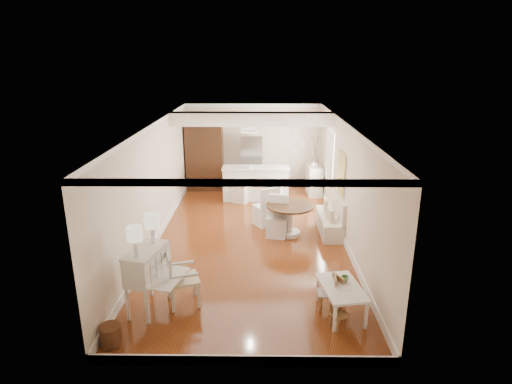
{
  "coord_description": "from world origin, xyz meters",
  "views": [
    {
      "loc": [
        0.24,
        -9.59,
        4.25
      ],
      "look_at": [
        0.14,
        0.3,
        1.12
      ],
      "focal_mm": 30.0,
      "sensor_mm": 36.0,
      "label": 1
    }
  ],
  "objects_px": {
    "kids_table": "(341,300)",
    "slip_chair_far": "(265,206)",
    "kids_chair_b": "(327,293)",
    "bar_stool_right": "(275,185)",
    "gustavian_armchair": "(183,278)",
    "sideboard": "(314,180)",
    "pantry_cabinet": "(205,155)",
    "wicker_basket": "(111,335)",
    "kids_chair_a": "(332,293)",
    "dining_table": "(290,220)",
    "secretary_bureau": "(148,279)",
    "slip_chair_near": "(277,217)",
    "fridge": "(262,163)",
    "bar_stool_left": "(241,185)",
    "breakfast_counter": "(256,183)",
    "kids_chair_c": "(340,314)"
  },
  "relations": [
    {
      "from": "kids_table",
      "to": "slip_chair_far",
      "type": "xyz_separation_m",
      "value": [
        -1.26,
        4.09,
        0.27
      ]
    },
    {
      "from": "slip_chair_far",
      "to": "fridge",
      "type": "relative_size",
      "value": 0.59
    },
    {
      "from": "slip_chair_near",
      "to": "fridge",
      "type": "bearing_deg",
      "value": 106.42
    },
    {
      "from": "pantry_cabinet",
      "to": "sideboard",
      "type": "height_order",
      "value": "pantry_cabinet"
    },
    {
      "from": "wicker_basket",
      "to": "dining_table",
      "type": "xyz_separation_m",
      "value": [
        3.02,
        4.29,
        0.23
      ]
    },
    {
      "from": "gustavian_armchair",
      "to": "pantry_cabinet",
      "type": "xyz_separation_m",
      "value": [
        -0.48,
        7.03,
        0.65
      ]
    },
    {
      "from": "kids_chair_b",
      "to": "bar_stool_left",
      "type": "relative_size",
      "value": 0.59
    },
    {
      "from": "breakfast_counter",
      "to": "bar_stool_left",
      "type": "height_order",
      "value": "bar_stool_left"
    },
    {
      "from": "slip_chair_near",
      "to": "bar_stool_left",
      "type": "bearing_deg",
      "value": 122.31
    },
    {
      "from": "kids_chair_b",
      "to": "bar_stool_right",
      "type": "xyz_separation_m",
      "value": [
        -0.71,
        5.89,
        0.21
      ]
    },
    {
      "from": "kids_table",
      "to": "kids_chair_c",
      "type": "bearing_deg",
      "value": -102.67
    },
    {
      "from": "kids_chair_b",
      "to": "wicker_basket",
      "type": "bearing_deg",
      "value": -68.97
    },
    {
      "from": "secretary_bureau",
      "to": "kids_chair_a",
      "type": "xyz_separation_m",
      "value": [
        3.19,
        0.02,
        -0.26
      ]
    },
    {
      "from": "kids_chair_a",
      "to": "dining_table",
      "type": "bearing_deg",
      "value": 159.9
    },
    {
      "from": "bar_stool_left",
      "to": "fridge",
      "type": "bearing_deg",
      "value": 88.28
    },
    {
      "from": "gustavian_armchair",
      "to": "secretary_bureau",
      "type": "bearing_deg",
      "value": 89.55
    },
    {
      "from": "slip_chair_far",
      "to": "bar_stool_left",
      "type": "distance_m",
      "value": 2.01
    },
    {
      "from": "kids_chair_b",
      "to": "sideboard",
      "type": "bearing_deg",
      "value": 179.75
    },
    {
      "from": "slip_chair_near",
      "to": "bar_stool_right",
      "type": "distance_m",
      "value": 2.65
    },
    {
      "from": "wicker_basket",
      "to": "sideboard",
      "type": "xyz_separation_m",
      "value": [
        4.02,
        7.66,
        0.3
      ]
    },
    {
      "from": "kids_chair_a",
      "to": "secretary_bureau",
      "type": "bearing_deg",
      "value": -118.77
    },
    {
      "from": "slip_chair_far",
      "to": "gustavian_armchair",
      "type": "bearing_deg",
      "value": 39.07
    },
    {
      "from": "slip_chair_near",
      "to": "slip_chair_far",
      "type": "xyz_separation_m",
      "value": [
        -0.29,
        0.72,
        0.03
      ]
    },
    {
      "from": "gustavian_armchair",
      "to": "dining_table",
      "type": "bearing_deg",
      "value": -52.05
    },
    {
      "from": "secretary_bureau",
      "to": "kids_chair_a",
      "type": "distance_m",
      "value": 3.2
    },
    {
      "from": "gustavian_armchair",
      "to": "sideboard",
      "type": "xyz_separation_m",
      "value": [
        3.1,
        6.49,
        -0.04
      ]
    },
    {
      "from": "kids_table",
      "to": "breakfast_counter",
      "type": "bearing_deg",
      "value": 103.77
    },
    {
      "from": "fridge",
      "to": "kids_chair_c",
      "type": "bearing_deg",
      "value": -80.86
    },
    {
      "from": "kids_table",
      "to": "bar_stool_right",
      "type": "relative_size",
      "value": 0.98
    },
    {
      "from": "secretary_bureau",
      "to": "breakfast_counter",
      "type": "relative_size",
      "value": 0.56
    },
    {
      "from": "secretary_bureau",
      "to": "bar_stool_right",
      "type": "height_order",
      "value": "secretary_bureau"
    },
    {
      "from": "gustavian_armchair",
      "to": "sideboard",
      "type": "relative_size",
      "value": 1.04
    },
    {
      "from": "wicker_basket",
      "to": "kids_chair_a",
      "type": "distance_m",
      "value": 3.69
    },
    {
      "from": "kids_chair_b",
      "to": "kids_chair_c",
      "type": "distance_m",
      "value": 0.57
    },
    {
      "from": "kids_chair_a",
      "to": "pantry_cabinet",
      "type": "distance_m",
      "value": 7.87
    },
    {
      "from": "slip_chair_near",
      "to": "pantry_cabinet",
      "type": "xyz_separation_m",
      "value": [
        -2.26,
        3.95,
        0.65
      ]
    },
    {
      "from": "sideboard",
      "to": "slip_chair_far",
      "type": "bearing_deg",
      "value": -122.28
    },
    {
      "from": "kids_chair_b",
      "to": "breakfast_counter",
      "type": "height_order",
      "value": "breakfast_counter"
    },
    {
      "from": "kids_chair_a",
      "to": "bar_stool_left",
      "type": "xyz_separation_m",
      "value": [
        -1.84,
        5.84,
        0.23
      ]
    },
    {
      "from": "dining_table",
      "to": "kids_table",
      "type": "bearing_deg",
      "value": -79.06
    },
    {
      "from": "bar_stool_right",
      "to": "pantry_cabinet",
      "type": "bearing_deg",
      "value": 165.39
    },
    {
      "from": "secretary_bureau",
      "to": "breakfast_counter",
      "type": "bearing_deg",
      "value": 87.28
    },
    {
      "from": "slip_chair_far",
      "to": "slip_chair_near",
      "type": "bearing_deg",
      "value": 82.19
    },
    {
      "from": "breakfast_counter",
      "to": "kids_chair_b",
      "type": "bearing_deg",
      "value": -77.9
    },
    {
      "from": "kids_chair_b",
      "to": "bar_stool_right",
      "type": "distance_m",
      "value": 5.93
    },
    {
      "from": "kids_chair_b",
      "to": "bar_stool_right",
      "type": "bearing_deg",
      "value": -168.51
    },
    {
      "from": "kids_chair_b",
      "to": "slip_chair_near",
      "type": "height_order",
      "value": "slip_chair_near"
    },
    {
      "from": "kids_table",
      "to": "pantry_cabinet",
      "type": "xyz_separation_m",
      "value": [
        -3.23,
        7.32,
        0.89
      ]
    },
    {
      "from": "secretary_bureau",
      "to": "slip_chair_near",
      "type": "relative_size",
      "value": 1.14
    },
    {
      "from": "bar_stool_right",
      "to": "fridge",
      "type": "relative_size",
      "value": 0.6
    }
  ]
}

